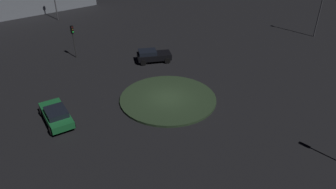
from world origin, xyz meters
The scene contains 5 objects.
ground_plane centered at (0.00, 0.00, 0.00)m, with size 115.40×115.40×0.00m, color black.
roundabout_island centered at (0.00, 0.00, 0.10)m, with size 8.90×8.90×0.20m, color #2D4228.
car_green centered at (-9.82, -0.04, 0.71)m, with size 2.70×4.68×1.34m.
car_black centered at (1.44, 8.62, 0.76)m, with size 4.08×2.55×1.42m.
traffic_light_northwest centered at (-6.74, 12.98, 2.79)m, with size 0.37×0.40×3.91m.
Camera 1 is at (-8.88, -22.99, 14.93)m, focal length 33.22 mm.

